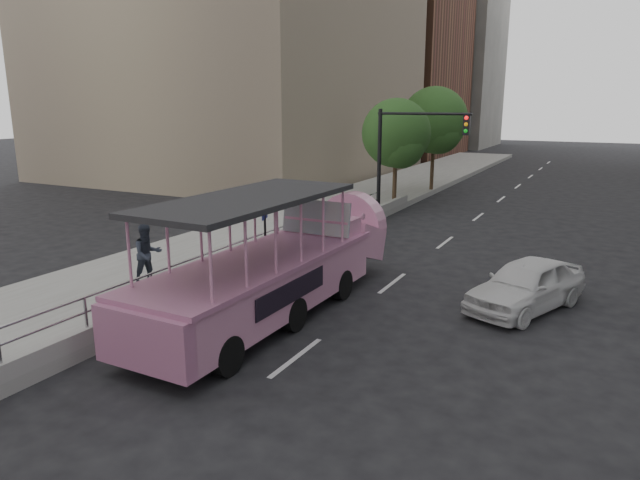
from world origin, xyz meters
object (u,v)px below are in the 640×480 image
parking_sign (265,223)px  traffic_signal (405,148)px  pedestrian_mid (148,254)px  street_tree_far (435,123)px  duck_boat (281,266)px  car (526,285)px  street_tree_near (397,136)px

parking_sign → traffic_signal: size_ratio=0.53×
pedestrian_mid → street_tree_far: street_tree_far is taller
duck_boat → car: 6.60m
pedestrian_mid → duck_boat: bearing=-58.6°
duck_boat → traffic_signal: traffic_signal is taller
duck_boat → street_tree_near: size_ratio=1.73×
duck_boat → pedestrian_mid: (-4.12, -0.64, -0.03)m
duck_boat → street_tree_far: size_ratio=1.54×
street_tree_near → street_tree_far: street_tree_far is taller
duck_boat → street_tree_near: bearing=99.0°
traffic_signal → street_tree_near: street_tree_near is taller
traffic_signal → street_tree_far: 9.57m
duck_boat → parking_sign: duck_boat is taller
pedestrian_mid → traffic_signal: 13.31m
parking_sign → traffic_signal: 9.75m
duck_boat → car: bearing=27.6°
pedestrian_mid → traffic_signal: size_ratio=0.34×
car → parking_sign: (-7.97, -0.49, 1.03)m
pedestrian_mid → street_tree_near: bearing=16.7°
street_tree_far → pedestrian_mid: bearing=-94.8°
duck_boat → pedestrian_mid: duck_boat is taller
parking_sign → street_tree_far: (-0.10, 18.93, 2.59)m
pedestrian_mid → parking_sign: bearing=-9.1°
traffic_signal → street_tree_near: size_ratio=0.91×
traffic_signal → parking_sign: bearing=-97.8°
car → pedestrian_mid: pedestrian_mid is taller
duck_boat → car: duck_boat is taller
car → parking_sign: parking_sign is taller
car → street_tree_near: street_tree_near is taller
pedestrian_mid → parking_sign: parking_sign is taller
street_tree_near → traffic_signal: bearing=-65.0°
pedestrian_mid → street_tree_near: 16.42m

